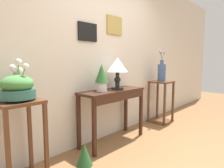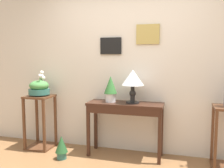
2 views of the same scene
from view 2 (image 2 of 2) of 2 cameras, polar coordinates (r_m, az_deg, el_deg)
back_wall_with_art at (r=3.75m, az=4.44°, el=5.52°), size 9.00×0.13×2.80m
console_table at (r=3.54m, az=3.01°, el=-6.51°), size 1.09×0.38×0.79m
table_lamp at (r=3.47m, az=4.86°, el=1.01°), size 0.31×0.31×0.48m
potted_plant_on_console at (r=3.56m, az=-0.34°, el=-0.87°), size 0.19×0.19×0.38m
pedestal_stand_left at (r=4.10m, az=-16.38°, el=-8.45°), size 0.39×0.39×0.85m
planter_bowl_wide_left at (r=4.00m, az=-16.60°, el=-0.79°), size 0.33×0.33×0.39m
potted_plant_floor at (r=3.66m, az=-11.69°, el=-14.05°), size 0.18×0.18×0.34m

